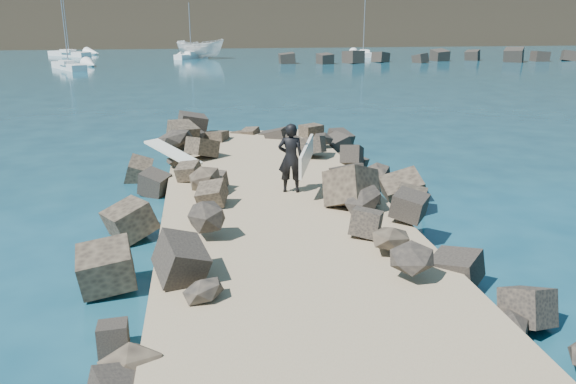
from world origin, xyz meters
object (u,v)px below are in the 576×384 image
(surfboard_resting, at_px, (173,156))
(boat_imported, at_px, (200,49))
(surfer_with_board, at_px, (293,158))
(sailboat_b, at_px, (191,56))

(surfboard_resting, xyz_separation_m, boat_imported, (1.33, 60.57, 0.25))
(boat_imported, distance_m, surfer_with_board, 63.67)
(boat_imported, relative_size, surfer_with_board, 2.84)
(surfer_with_board, bearing_deg, sailboat_b, 93.06)
(boat_imported, bearing_deg, surfboard_resting, -160.65)
(surfer_with_board, bearing_deg, boat_imported, 91.93)
(surfboard_resting, distance_m, sailboat_b, 60.43)
(surfboard_resting, bearing_deg, surfer_with_board, -82.80)
(surfboard_resting, distance_m, surfer_with_board, 4.67)
(boat_imported, distance_m, sailboat_b, 1.58)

